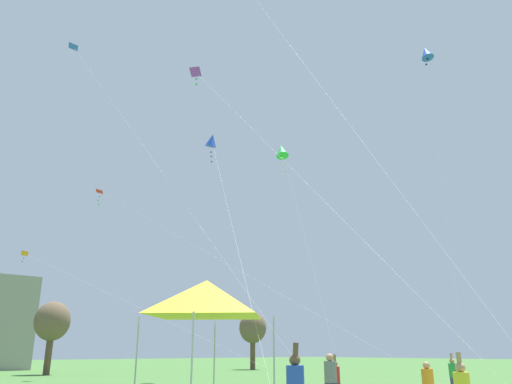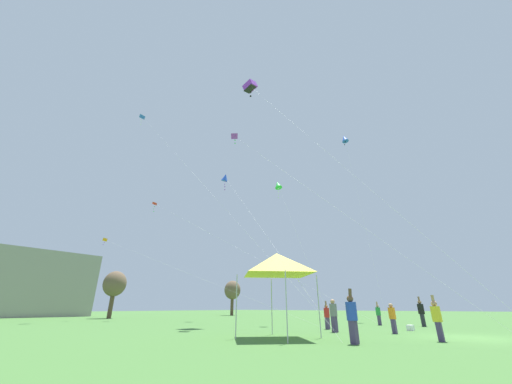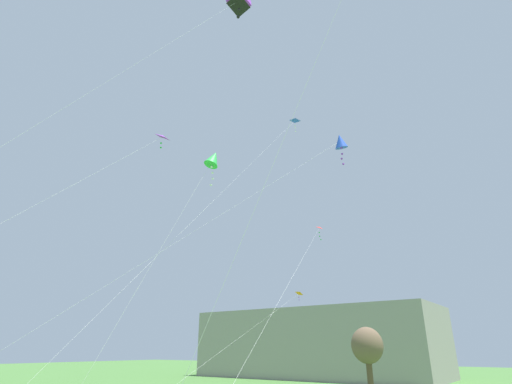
# 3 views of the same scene
# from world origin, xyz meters

# --- Properties ---
(distant_building) EXTENTS (34.61, 14.51, 9.31)m
(distant_building) POSITION_xyz_m (-13.95, 56.60, 4.65)
(distant_building) COLOR gray
(distant_building) RESTS_ON ground
(tree_far_left) EXTENTS (2.89, 2.89, 5.83)m
(tree_far_left) POSITION_xyz_m (0.81, 37.96, 4.14)
(tree_far_left) COLOR brown
(tree_far_left) RESTS_ON ground
(kite_red_delta_0) EXTENTS (7.60, 24.14, 13.91)m
(kite_red_delta_0) POSITION_xyz_m (0.65, 29.80, 13.37)
(kite_red_delta_0) COLOR silver
(kite_red_delta_0) RESTS_ON ground
(kite_purple_delta_1) EXTENTS (3.06, 16.77, 16.28)m
(kite_purple_delta_1) POSITION_xyz_m (-1.82, 13.98, 15.81)
(kite_purple_delta_1) COLOR silver
(kite_purple_delta_1) RESTS_ON ground
(kite_blue_delta_3) EXTENTS (1.43, 26.39, 26.44)m
(kite_blue_delta_3) POSITION_xyz_m (-2.38, 31.53, 25.85)
(kite_blue_delta_3) COLOR silver
(kite_blue_delta_3) RESTS_ON ground
(kite_blue_diamond_4) EXTENTS (12.45, 20.14, 17.92)m
(kite_blue_diamond_4) POSITION_xyz_m (5.94, 23.23, 17.25)
(kite_blue_diamond_4) COLOR silver
(kite_blue_diamond_4) RESTS_ON ground
(kite_purple_box_5) EXTENTS (8.13, 19.39, 26.70)m
(kite_purple_box_5) POSITION_xyz_m (2.47, 16.05, 25.98)
(kite_purple_box_5) COLOR silver
(kite_purple_box_5) RESTS_ON ground
(kite_green_diamond_6) EXTENTS (2.68, 6.08, 13.15)m
(kite_green_diamond_6) POSITION_xyz_m (3.47, 13.13, 12.60)
(kite_green_diamond_6) COLOR silver
(kite_green_diamond_6) RESTS_ON ground
(kite_orange_delta_7) EXTENTS (5.17, 25.44, 8.99)m
(kite_orange_delta_7) POSITION_xyz_m (-3.32, 32.42, 8.42)
(kite_orange_delta_7) COLOR silver
(kite_orange_delta_7) RESTS_ON ground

